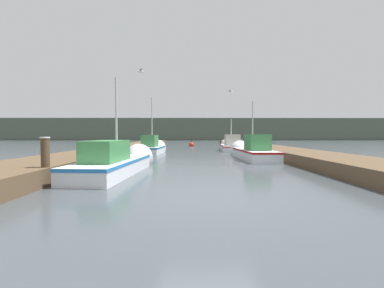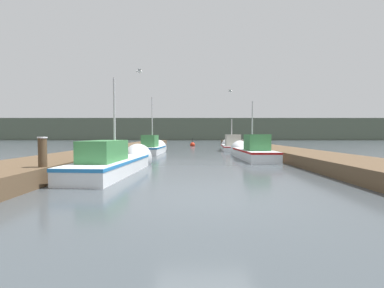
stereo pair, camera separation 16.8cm
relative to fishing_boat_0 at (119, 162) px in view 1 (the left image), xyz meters
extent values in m
plane|color=#3D4449|center=(3.25, -4.08, -0.41)|extent=(200.00, 200.00, 0.00)
cube|color=brown|center=(-2.66, 11.92, -0.14)|extent=(2.91, 40.00, 0.53)
cube|color=brown|center=(9.16, 11.92, -0.14)|extent=(2.91, 40.00, 0.53)
cube|color=#4C5647|center=(3.25, 61.79, 2.38)|extent=(120.00, 16.00, 5.57)
cube|color=silver|center=(-0.04, -0.62, -0.13)|extent=(1.89, 5.17, 0.55)
cube|color=#236FB5|center=(-0.04, -0.62, 0.08)|extent=(1.92, 5.20, 0.10)
cone|color=silver|center=(0.17, 2.40, -0.13)|extent=(1.53, 1.08, 1.47)
cube|color=#387A42|center=(-0.09, -1.25, 0.50)|extent=(1.18, 2.12, 0.72)
cylinder|color=#B2B2B7|center=(-0.02, -0.24, 1.68)|extent=(0.08, 0.08, 3.08)
cube|color=silver|center=(6.58, 5.02, -0.12)|extent=(1.67, 5.07, 0.58)
cube|color=#A51414|center=(6.58, 5.02, 0.11)|extent=(1.70, 5.10, 0.10)
cone|color=silver|center=(6.50, 8.16, -0.12)|extent=(1.50, 1.28, 1.47)
cube|color=#387A42|center=(6.60, 4.39, 0.62)|extent=(1.19, 1.57, 0.90)
cylinder|color=#B2B2B7|center=(6.57, 5.40, 1.61)|extent=(0.08, 0.08, 2.88)
cube|color=silver|center=(-0.15, 9.50, -0.13)|extent=(1.77, 3.99, 0.55)
cube|color=#0D589D|center=(-0.15, 9.50, 0.08)|extent=(1.80, 4.02, 0.10)
cone|color=silver|center=(-0.01, 11.82, -0.13)|extent=(1.51, 0.84, 1.47)
cube|color=#387A42|center=(-0.18, 9.01, 0.58)|extent=(1.08, 1.65, 0.88)
cylinder|color=#B2B2B7|center=(-0.13, 9.79, 2.04)|extent=(0.08, 0.08, 3.80)
cube|color=silver|center=(6.60, 13.36, -0.17)|extent=(2.06, 5.08, 0.49)
cube|color=#AC2828|center=(6.60, 13.36, 0.02)|extent=(2.09, 5.11, 0.10)
cone|color=silver|center=(6.81, 16.41, -0.17)|extent=(1.72, 1.25, 1.65)
cube|color=#B2AD9E|center=(6.56, 12.74, 0.57)|extent=(1.37, 2.11, 0.99)
cylinder|color=#B2B2B7|center=(6.63, 13.73, 1.28)|extent=(0.08, 0.08, 2.40)
cylinder|color=#473523|center=(7.87, 15.18, 0.05)|extent=(0.25, 0.25, 0.91)
cylinder|color=silver|center=(7.87, 15.18, 0.52)|extent=(0.29, 0.29, 0.04)
cylinder|color=#473523|center=(-1.39, -2.63, 0.27)|extent=(0.24, 0.24, 1.37)
cylinder|color=silver|center=(-1.39, -2.63, 0.98)|extent=(0.27, 0.27, 0.04)
cylinder|color=#473523|center=(-1.26, 5.95, 0.06)|extent=(0.24, 0.24, 0.94)
cylinder|color=silver|center=(-1.26, 5.95, 0.56)|extent=(0.28, 0.28, 0.04)
sphere|color=red|center=(3.02, 22.16, -0.24)|extent=(0.61, 0.61, 0.61)
cylinder|color=black|center=(3.02, 22.16, 0.32)|extent=(0.06, 0.06, 0.50)
ellipsoid|color=white|center=(0.64, 1.23, 3.81)|extent=(0.31, 0.21, 0.12)
cube|color=gray|center=(0.60, 1.37, 3.83)|extent=(0.19, 0.29, 0.07)
cube|color=gray|center=(0.67, 1.10, 3.83)|extent=(0.19, 0.29, 0.07)
ellipsoid|color=white|center=(5.47, 6.94, 3.91)|extent=(0.31, 0.22, 0.12)
cube|color=gray|center=(5.51, 7.07, 3.93)|extent=(0.20, 0.30, 0.07)
cube|color=gray|center=(5.43, 6.81, 3.93)|extent=(0.20, 0.30, 0.07)
camera|label=1|loc=(2.78, -10.05, 1.07)|focal=24.00mm
camera|label=2|loc=(2.95, -10.05, 1.07)|focal=24.00mm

